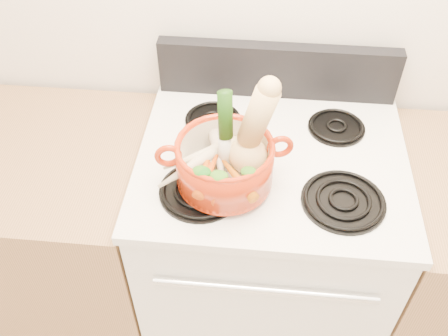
# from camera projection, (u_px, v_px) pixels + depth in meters

# --- Properties ---
(stove_body) EXTENTS (0.76, 0.65, 0.92)m
(stove_body) POSITION_uv_depth(u_px,v_px,m) (263.00, 254.00, 1.79)
(stove_body) COLOR white
(stove_body) RESTS_ON floor
(cooktop) EXTENTS (0.78, 0.67, 0.03)m
(cooktop) POSITION_uv_depth(u_px,v_px,m) (272.00, 159.00, 1.45)
(cooktop) COLOR white
(cooktop) RESTS_ON stove_body
(control_backsplash) EXTENTS (0.76, 0.05, 0.18)m
(control_backsplash) POSITION_uv_depth(u_px,v_px,m) (277.00, 71.00, 1.59)
(control_backsplash) COLOR black
(control_backsplash) RESTS_ON cooktop
(oven_handle) EXTENTS (0.60, 0.02, 0.02)m
(oven_handle) POSITION_uv_depth(u_px,v_px,m) (265.00, 290.00, 1.33)
(oven_handle) COLOR silver
(oven_handle) RESTS_ON stove_body
(burner_front_left) EXTENTS (0.22, 0.22, 0.02)m
(burner_front_left) POSITION_uv_depth(u_px,v_px,m) (200.00, 190.00, 1.34)
(burner_front_left) COLOR black
(burner_front_left) RESTS_ON cooktop
(burner_front_right) EXTENTS (0.22, 0.22, 0.02)m
(burner_front_right) POSITION_uv_depth(u_px,v_px,m) (343.00, 200.00, 1.31)
(burner_front_right) COLOR black
(burner_front_right) RESTS_ON cooktop
(burner_back_left) EXTENTS (0.17, 0.17, 0.02)m
(burner_back_left) POSITION_uv_depth(u_px,v_px,m) (213.00, 118.00, 1.55)
(burner_back_left) COLOR black
(burner_back_left) RESTS_ON cooktop
(burner_back_right) EXTENTS (0.17, 0.17, 0.02)m
(burner_back_right) POSITION_uv_depth(u_px,v_px,m) (337.00, 126.00, 1.52)
(burner_back_right) COLOR black
(burner_back_right) RESTS_ON cooktop
(dutch_oven) EXTENTS (0.30, 0.30, 0.13)m
(dutch_oven) POSITION_uv_depth(u_px,v_px,m) (225.00, 163.00, 1.31)
(dutch_oven) COLOR #A4260A
(dutch_oven) RESTS_ON burner_front_left
(pot_handle_left) EXTENTS (0.07, 0.03, 0.07)m
(pot_handle_left) POSITION_uv_depth(u_px,v_px,m) (168.00, 156.00, 1.26)
(pot_handle_left) COLOR #A4260A
(pot_handle_left) RESTS_ON dutch_oven
(pot_handle_right) EXTENTS (0.07, 0.03, 0.07)m
(pot_handle_right) POSITION_uv_depth(u_px,v_px,m) (280.00, 147.00, 1.29)
(pot_handle_right) COLOR #A4260A
(pot_handle_right) RESTS_ON dutch_oven
(squash) EXTENTS (0.21, 0.17, 0.29)m
(squash) POSITION_uv_depth(u_px,v_px,m) (259.00, 131.00, 1.25)
(squash) COLOR #DEB771
(squash) RESTS_ON dutch_oven
(leek) EXTENTS (0.06, 0.07, 0.25)m
(leek) POSITION_uv_depth(u_px,v_px,m) (225.00, 132.00, 1.26)
(leek) COLOR beige
(leek) RESTS_ON dutch_oven
(ginger) EXTENTS (0.09, 0.07, 0.05)m
(ginger) POSITION_uv_depth(u_px,v_px,m) (232.00, 146.00, 1.37)
(ginger) COLOR tan
(ginger) RESTS_ON dutch_oven
(parsnip_0) EXTENTS (0.06, 0.20, 0.05)m
(parsnip_0) POSITION_uv_depth(u_px,v_px,m) (211.00, 161.00, 1.33)
(parsnip_0) COLOR #EDE4C1
(parsnip_0) RESTS_ON dutch_oven
(parsnip_1) EXTENTS (0.19, 0.18, 0.06)m
(parsnip_1) POSITION_uv_depth(u_px,v_px,m) (193.00, 164.00, 1.31)
(parsnip_1) COLOR beige
(parsnip_1) RESTS_ON dutch_oven
(parsnip_2) EXTENTS (0.09, 0.20, 0.06)m
(parsnip_2) POSITION_uv_depth(u_px,v_px,m) (218.00, 151.00, 1.34)
(parsnip_2) COLOR beige
(parsnip_2) RESTS_ON dutch_oven
(parsnip_3) EXTENTS (0.17, 0.10, 0.05)m
(parsnip_3) POSITION_uv_depth(u_px,v_px,m) (193.00, 157.00, 1.32)
(parsnip_3) COLOR beige
(parsnip_3) RESTS_ON dutch_oven
(carrot_0) EXTENTS (0.09, 0.18, 0.05)m
(carrot_0) POSITION_uv_depth(u_px,v_px,m) (211.00, 177.00, 1.29)
(carrot_0) COLOR #B84509
(carrot_0) RESTS_ON dutch_oven
(carrot_1) EXTENTS (0.05, 0.16, 0.05)m
(carrot_1) POSITION_uv_depth(u_px,v_px,m) (204.00, 173.00, 1.30)
(carrot_1) COLOR #BB4409
(carrot_1) RESTS_ON dutch_oven
(carrot_2) EXTENTS (0.12, 0.15, 0.04)m
(carrot_2) POSITION_uv_depth(u_px,v_px,m) (237.00, 178.00, 1.28)
(carrot_2) COLOR #CB630A
(carrot_2) RESTS_ON dutch_oven
(carrot_3) EXTENTS (0.06, 0.15, 0.04)m
(carrot_3) POSITION_uv_depth(u_px,v_px,m) (208.00, 176.00, 1.28)
(carrot_3) COLOR #D2580A
(carrot_3) RESTS_ON dutch_oven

